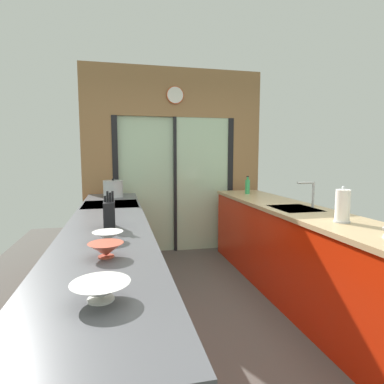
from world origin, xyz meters
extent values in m
cube|color=#4C4742|center=(0.00, 0.60, -0.01)|extent=(5.04, 7.60, 0.02)
cube|color=olive|center=(0.00, 2.40, 2.35)|extent=(2.64, 0.08, 0.70)
cube|color=#B2D1AD|center=(-0.42, 2.42, 1.00)|extent=(0.80, 0.02, 2.00)
cube|color=#B2D1AD|center=(0.42, 2.38, 1.00)|extent=(0.80, 0.02, 2.00)
cube|color=black|center=(-0.86, 2.40, 1.00)|extent=(0.08, 0.10, 2.00)
cube|color=black|center=(0.86, 2.40, 1.00)|extent=(0.08, 0.10, 2.00)
cube|color=black|center=(0.00, 2.40, 1.00)|extent=(0.04, 0.10, 2.00)
cube|color=olive|center=(-1.11, 2.40, 1.00)|extent=(0.42, 0.08, 2.00)
cube|color=olive|center=(1.11, 2.40, 1.00)|extent=(0.42, 0.08, 2.00)
cylinder|color=white|center=(0.00, 2.34, 2.30)|extent=(0.23, 0.03, 0.23)
torus|color=#DB4C23|center=(0.00, 2.34, 2.30)|extent=(0.25, 0.02, 0.25)
cube|color=red|center=(-0.91, -0.33, 0.44)|extent=(0.58, 2.55, 0.88)
cube|color=red|center=(-0.91, 1.88, 0.44)|extent=(0.58, 0.65, 0.88)
cube|color=#4C4C51|center=(-0.91, 0.30, 0.90)|extent=(0.62, 3.80, 0.04)
cube|color=red|center=(0.91, 0.30, 0.44)|extent=(0.58, 3.80, 0.88)
cube|color=tan|center=(0.91, 0.30, 0.90)|extent=(0.62, 3.80, 0.04)
cube|color=#B7BABC|center=(0.89, 0.55, 0.90)|extent=(0.40, 0.48, 0.05)
cylinder|color=#B7BABC|center=(1.09, 0.55, 1.05)|extent=(0.02, 0.02, 0.26)
cylinder|color=#B7BABC|center=(1.00, 0.55, 1.17)|extent=(0.18, 0.02, 0.02)
cube|color=black|center=(-0.91, 1.25, 0.44)|extent=(0.58, 0.60, 0.88)
cube|color=black|center=(-0.61, 1.25, 0.48)|extent=(0.01, 0.48, 0.28)
cube|color=black|center=(-0.91, 1.25, 0.91)|extent=(0.58, 0.60, 0.03)
cylinder|color=#B7BABC|center=(-0.61, 1.07, 0.80)|extent=(0.02, 0.04, 0.04)
cylinder|color=#B7BABC|center=(-0.61, 1.25, 0.80)|extent=(0.02, 0.04, 0.04)
cylinder|color=#B7BABC|center=(-0.61, 1.43, 0.80)|extent=(0.02, 0.04, 0.04)
cylinder|color=silver|center=(-0.89, -1.11, 0.92)|extent=(0.10, 0.10, 0.01)
cone|color=silver|center=(-0.89, -1.11, 0.96)|extent=(0.22, 0.22, 0.06)
cylinder|color=#BC4C38|center=(-0.89, -0.61, 0.92)|extent=(0.08, 0.08, 0.01)
cone|color=#BC4C38|center=(-0.89, -0.61, 0.96)|extent=(0.18, 0.18, 0.07)
cylinder|color=silver|center=(-0.89, -0.30, 0.92)|extent=(0.08, 0.08, 0.01)
cone|color=silver|center=(-0.89, -0.30, 0.95)|extent=(0.19, 0.19, 0.05)
cube|color=black|center=(-0.89, 0.09, 1.01)|extent=(0.08, 0.14, 0.19)
cylinder|color=black|center=(-0.92, 0.09, 1.13)|extent=(0.02, 0.02, 0.06)
cylinder|color=black|center=(-0.90, 0.09, 1.14)|extent=(0.02, 0.02, 0.09)
cylinder|color=black|center=(-0.88, 0.09, 1.14)|extent=(0.02, 0.02, 0.08)
cylinder|color=black|center=(-0.86, 0.09, 1.14)|extent=(0.02, 0.02, 0.09)
cylinder|color=#B7BABC|center=(-0.89, 1.84, 1.02)|extent=(0.24, 0.24, 0.20)
cylinder|color=#B7BABC|center=(-0.89, 1.84, 1.12)|extent=(0.25, 0.25, 0.01)
sphere|color=black|center=(-0.89, 1.84, 1.14)|extent=(0.03, 0.03, 0.03)
cylinder|color=#339E56|center=(0.89, 1.75, 1.02)|extent=(0.06, 0.06, 0.19)
cylinder|color=#339E56|center=(0.89, 1.75, 1.13)|extent=(0.03, 0.03, 0.04)
cylinder|color=black|center=(0.89, 1.75, 1.16)|extent=(0.04, 0.04, 0.01)
cylinder|color=#B7BABC|center=(0.89, -0.13, 0.93)|extent=(0.13, 0.13, 0.01)
cylinder|color=white|center=(0.89, -0.13, 1.06)|extent=(0.11, 0.11, 0.25)
sphere|color=#B7BABC|center=(0.89, -0.13, 1.19)|extent=(0.03, 0.03, 0.03)
camera|label=1|loc=(-0.81, -2.26, 1.45)|focal=29.67mm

